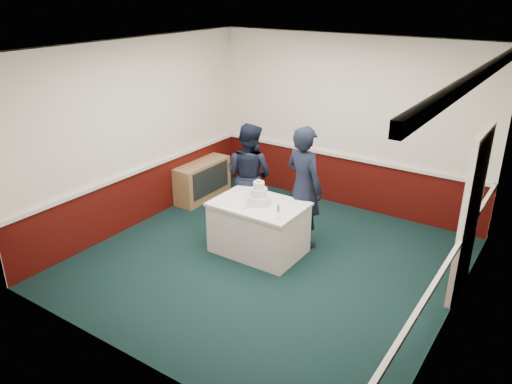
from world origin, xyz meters
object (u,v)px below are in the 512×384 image
Objects in this scene: wedding_cake at (259,196)px; cake_knife at (249,207)px; person_man at (249,175)px; sideboard at (203,180)px; person_woman at (304,187)px; champagne_flute at (278,209)px; cake_table at (259,227)px.

cake_knife is (-0.03, -0.20, -0.11)m from wedding_cake.
sideboard is at bearing -17.47° from person_man.
person_woman is at bearing 78.31° from cake_knife.
person_woman is (-0.09, 0.87, 0.01)m from champagne_flute.
cake_table is 0.44m from cake_knife.
wedding_cake is 0.57m from champagne_flute.
person_woman reaches higher than champagne_flute.
sideboard is at bearing 163.89° from cake_knife.
person_woman is (0.44, 0.79, 0.14)m from cake_knife.
sideboard is 3.30× the size of wedding_cake.
cake_knife is at bearing -33.72° from sideboard.
person_man reaches higher than wedding_cake.
wedding_cake reaches higher than champagne_flute.
champagne_flute is (0.50, -0.28, 0.53)m from cake_table.
wedding_cake is 0.72m from person_woman.
person_woman is (0.41, 0.59, 0.53)m from cake_table.
person_man reaches higher than sideboard.
cake_knife is (1.96, -1.31, 0.44)m from sideboard.
cake_knife is at bearing 76.91° from person_woman.
person_woman is (2.40, -0.52, 0.58)m from sideboard.
wedding_cake is at bearing 150.75° from champagne_flute.
cake_table is (1.99, -1.11, 0.05)m from sideboard.
sideboard is at bearing 150.89° from wedding_cake.
person_woman reaches higher than sideboard.
sideboard is 5.85× the size of champagne_flute.
person_woman is at bearing -12.19° from sideboard.
person_woman is at bearing 172.90° from person_man.
person_man reaches higher than cake_table.
champagne_flute is 1.53m from person_man.
sideboard is at bearing 150.89° from cake_table.
sideboard is 2.34m from wedding_cake.
wedding_cake is at bearing 71.18° from person_woman.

